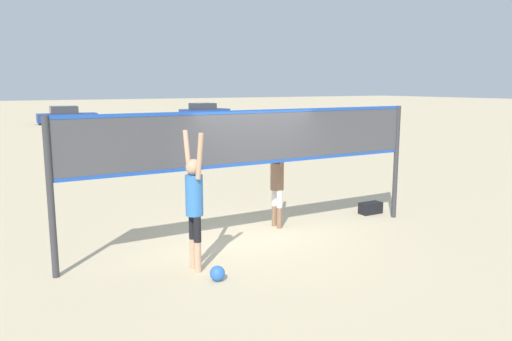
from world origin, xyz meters
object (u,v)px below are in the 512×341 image
Objects in this scene: parked_car_mid at (204,112)px; volleyball at (217,273)px; gear_bag at (371,208)px; player_spiker at (194,198)px; parked_car_near at (66,116)px; player_blocker at (277,179)px; volleyball_net at (256,147)px.

volleyball is at bearing -120.12° from parked_car_mid.
player_spiker is at bearing -165.14° from gear_bag.
volleyball is at bearing -92.83° from parked_car_near.
player_blocker is 8.33× the size of volleyball.
player_blocker is 2.66m from gear_bag.
volleyball_net is at bearing 43.21° from volleyball.
parked_car_near is (3.51, 34.62, 0.49)m from volleyball.
volleyball_net is 1.90m from player_spiker.
parked_car_near is 1.04× the size of parked_car_mid.
parked_car_mid is at bearing 158.55° from player_blocker.
volleyball_net is 3.81m from gear_bag.
gear_bag reaches higher than volleyball.
parked_car_mid is (9.75, 31.34, 0.52)m from gear_bag.
player_spiker reaches higher than parked_car_mid.
gear_bag is at bearing 86.66° from player_blocker.
player_blocker is at bearing 176.66° from gear_bag.
player_spiker is at bearing -93.12° from parked_car_near.
gear_bag is at bearing -84.66° from parked_car_near.
parked_car_mid is at bearing 66.25° from volleyball.
player_spiker reaches higher than player_blocker.
player_blocker is (0.88, 0.65, -0.79)m from volleyball_net.
player_spiker reaches higher than gear_bag.
parked_car_mid is at bearing 67.58° from volleyball_net.
player_spiker is 1.15× the size of player_blocker.
player_blocker is 33.52m from parked_car_mid.
volleyball_net reaches higher than volleyball.
parked_car_near is 11.20m from parked_car_mid.
volleyball is (0.11, -0.58, -1.08)m from player_spiker.
volleyball_net is 3.72× the size of player_blocker.
gear_bag is at bearing 8.47° from volleyball_net.
player_blocker reaches higher than gear_bag.
parked_car_mid reaches higher than volleyball.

